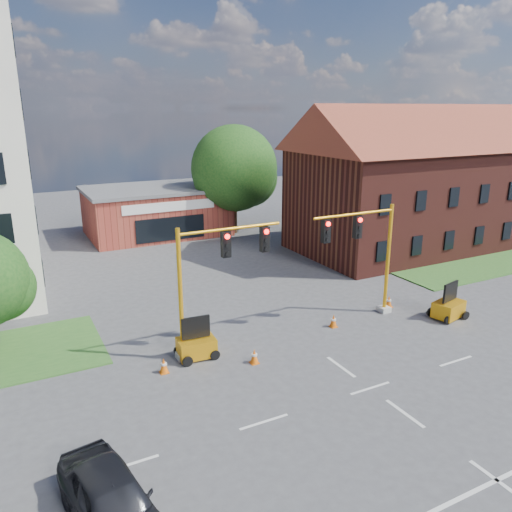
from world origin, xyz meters
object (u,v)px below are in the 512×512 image
Objects in this scene: signal_mast_west at (214,273)px; sedan_dark at (112,501)px; trailer_west at (196,345)px; trailer_east at (449,307)px; signal_mast_east at (365,249)px; pickup_white at (367,253)px.

signal_mast_west is 1.29× the size of sedan_dark.
trailer_west is 0.99× the size of trailer_east.
trailer_east is (4.19, -2.28, -3.30)m from signal_mast_east.
signal_mast_west is 1.14× the size of pickup_white.
sedan_dark is (-22.28, -16.22, 0.06)m from pickup_white.
trailer_east is at bearing -28.61° from signal_mast_east.
trailer_west is 0.40× the size of sedan_dark.
pickup_white is 27.55m from sedan_dark.
signal_mast_east is at bearing 0.00° from signal_mast_west.
trailer_west is 9.81m from sedan_dark.
signal_mast_west is at bearing 180.00° from signal_mast_east.
signal_mast_east reaches higher than trailer_east.
trailer_west is at bearing 157.41° from trailer_east.
trailer_west reaches higher than sedan_dark.
pickup_white is at bearing 30.27° from trailer_west.
trailer_west is (-9.76, -0.16, -3.31)m from signal_mast_east.
signal_mast_west reaches higher than pickup_white.
trailer_west is (-1.05, -0.16, -3.31)m from signal_mast_west.
pickup_white is (15.68, 7.96, -3.16)m from signal_mast_west.
trailer_west is 14.10m from trailer_east.
trailer_east is 0.36× the size of pickup_white.
signal_mast_west is at bearing 156.01° from trailer_east.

